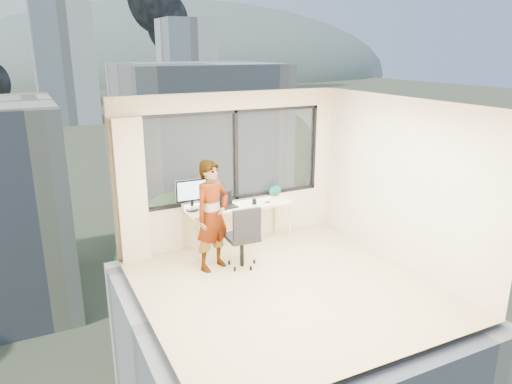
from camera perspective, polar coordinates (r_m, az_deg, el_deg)
floor at (r=7.01m, az=3.69°, el=-11.19°), size 4.00×4.00×0.01m
ceiling at (r=6.23m, az=4.14°, el=10.46°), size 4.00×4.00×0.01m
wall_front at (r=4.99m, az=15.56°, el=-7.25°), size 4.00×0.01×2.60m
wall_left at (r=5.81m, az=-13.48°, el=-3.64°), size 0.01×4.00×2.60m
wall_right at (r=7.67m, az=16.96°, el=1.05°), size 0.01×4.00×2.60m
window_wall at (r=8.19m, az=-2.79°, el=4.36°), size 3.30×0.16×1.55m
curtain at (r=7.66m, az=-14.60°, el=0.06°), size 0.45×0.14×2.30m
desk at (r=8.20m, az=-2.05°, el=-4.00°), size 1.80×0.60×0.75m
chair at (r=7.41m, az=-1.71°, el=-5.17°), size 0.55×0.55×1.03m
person at (r=7.26m, az=-5.23°, el=-2.82°), size 0.73×0.61×1.71m
monitor at (r=7.78m, az=-7.67°, el=-0.33°), size 0.53×0.12×0.53m
game_console at (r=7.96m, az=-7.50°, el=-1.65°), size 0.35×0.31×0.07m
laptop at (r=7.92m, az=-3.51°, el=-1.10°), size 0.37×0.38×0.21m
cellphone at (r=8.19m, az=1.39°, el=-1.20°), size 0.11×0.08×0.01m
pen_cup at (r=8.09m, az=-0.20°, el=-1.13°), size 0.08×0.08×0.09m
handbag at (r=8.56m, az=2.27°, el=0.19°), size 0.25×0.13×0.19m
exterior_ground at (r=126.57m, az=-24.80°, el=7.34°), size 400.00×400.00×0.04m
near_bldg_b at (r=46.84m, az=-6.91°, el=5.17°), size 14.00×13.00×16.00m
near_bldg_c at (r=48.58m, az=17.93°, el=1.24°), size 12.00×10.00×10.00m
far_tower_b at (r=125.86m, az=-21.92°, el=14.52°), size 13.00×13.00×30.00m
far_tower_c at (r=153.17m, az=-8.22°, el=14.94°), size 15.00×15.00×26.00m
hill_b at (r=341.74m, az=-8.92°, el=13.62°), size 300.00×220.00×96.00m
tree_b at (r=27.55m, az=-8.37°, el=-11.11°), size 7.60×7.60×9.00m
tree_c at (r=53.28m, az=2.66°, el=3.37°), size 8.40×8.40×10.00m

